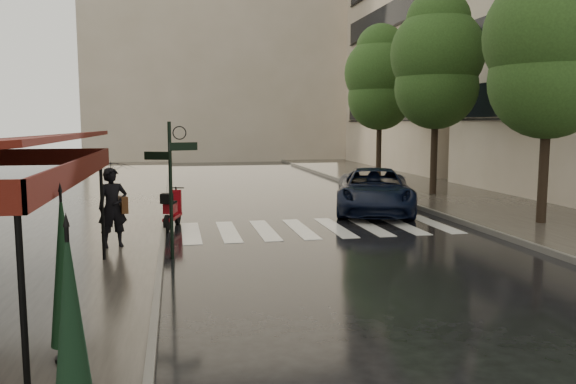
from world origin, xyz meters
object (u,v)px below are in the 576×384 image
object	(u,v)px
scooter	(172,210)
parked_car	(374,190)
pedestrian_with_umbrella	(112,176)
parasol_back	(72,339)
parasol_front	(64,269)

from	to	relation	value
scooter	parked_car	size ratio (longest dim) A/B	0.31
pedestrian_with_umbrella	parked_car	distance (m)	9.45
pedestrian_with_umbrella	parasol_back	bearing A→B (deg)	-105.40
parasol_front	parasol_back	world-z (taller)	parasol_front
pedestrian_with_umbrella	parked_car	bearing A→B (deg)	9.68
parked_car	parasol_back	world-z (taller)	parasol_back
pedestrian_with_umbrella	parked_car	xyz separation A→B (m)	(8.22, 4.54, -1.08)
parasol_back	pedestrian_with_umbrella	bearing A→B (deg)	93.85
parked_car	parasol_back	distance (m)	15.58
pedestrian_with_umbrella	scooter	distance (m)	3.43
parasol_back	parasol_front	bearing A→B (deg)	101.66
scooter	parasol_front	xyz separation A→B (m)	(-1.23, -9.53, 0.76)
scooter	parasol_front	world-z (taller)	parasol_front
parasol_back	parked_car	bearing A→B (deg)	60.75
parasol_front	parked_car	bearing A→B (deg)	54.12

